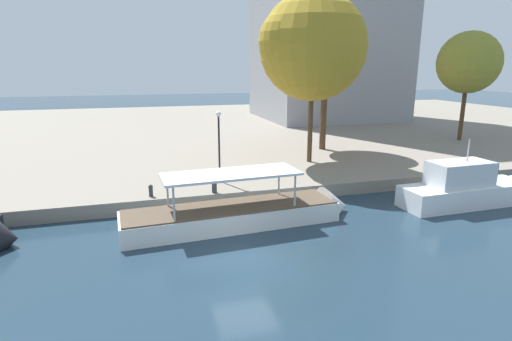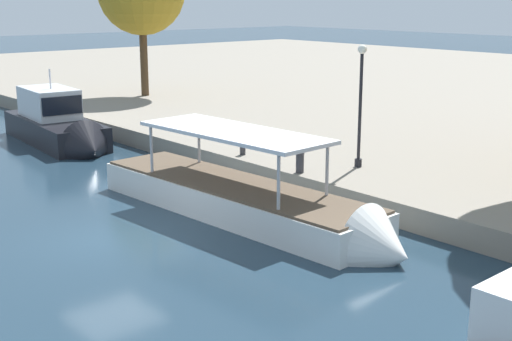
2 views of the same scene
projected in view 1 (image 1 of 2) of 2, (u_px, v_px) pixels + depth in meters
name	position (u px, v px, depth m)	size (l,w,h in m)	color
ground_plane	(244.00, 264.00, 16.72)	(220.00, 220.00, 0.00)	#1E3342
dock_promenade	(172.00, 131.00, 48.89)	(120.00, 55.00, 0.80)	gray
tour_boat_1	(249.00, 215.00, 21.03)	(12.31, 3.28, 3.65)	silver
motor_yacht_2	(471.00, 192.00, 23.94)	(9.03, 2.48, 4.64)	white
mooring_bollard_0	(214.00, 185.00, 23.47)	(0.32, 0.32, 0.86)	#2D2D33
mooring_bollard_1	(151.00, 190.00, 22.81)	(0.25, 0.25, 0.69)	#2D2D33
mooring_bollard_2	(439.00, 166.00, 28.02)	(0.28, 0.28, 0.84)	#2D2D33
lamp_post	(219.00, 144.00, 25.28)	(0.33, 0.33, 4.45)	black
tree_0	(324.00, 55.00, 34.17)	(6.00, 6.00, 10.97)	#4C3823
tree_1	(311.00, 47.00, 29.31)	(7.96, 7.75, 12.34)	#4C3823
tree_3	(468.00, 61.00, 38.93)	(5.85, 5.85, 10.40)	#4C3823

